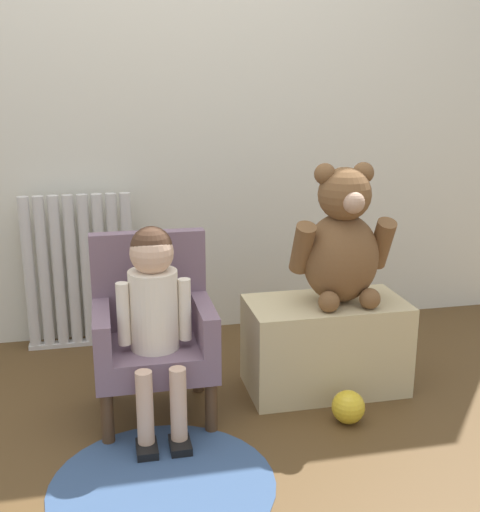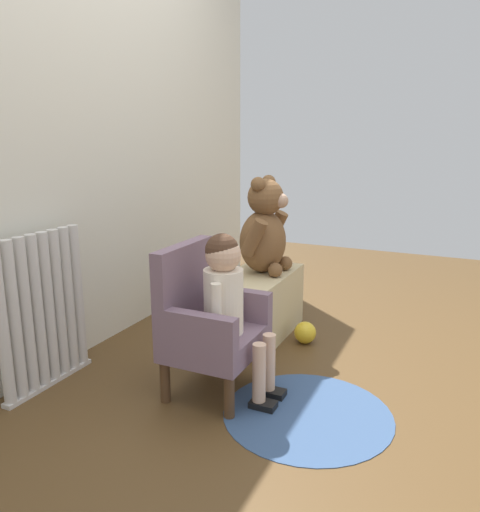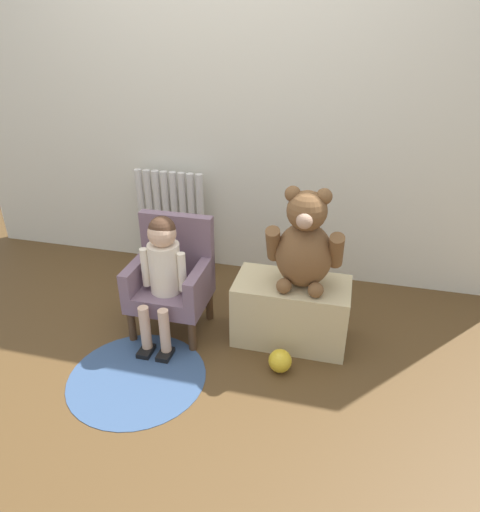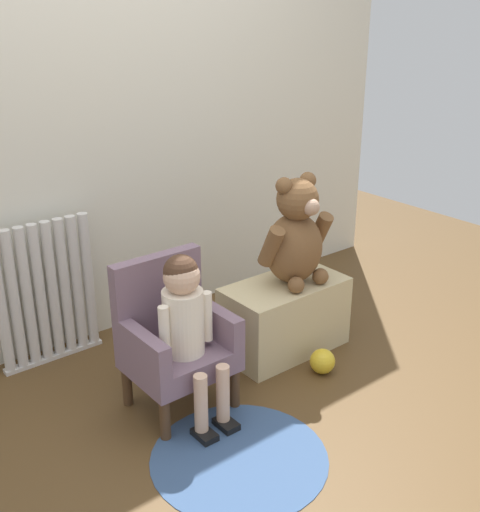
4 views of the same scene
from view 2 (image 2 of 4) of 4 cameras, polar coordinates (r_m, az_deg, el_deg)
name	(u,v)px [view 2 (image 2 of 4)]	position (r m, az deg, el deg)	size (l,w,h in m)	color
ground_plane	(316,397)	(2.29, 8.69, -15.61)	(6.00, 6.00, 0.00)	#52391E
back_wall	(71,117)	(2.64, -18.75, 14.86)	(3.80, 0.05, 2.40)	silver
radiator	(43,312)	(2.39, -21.56, -5.94)	(0.50, 0.05, 0.71)	silver
child_armchair	(206,321)	(2.21, -3.85, -7.47)	(0.42, 0.37, 0.66)	slate
child_figure	(228,293)	(2.11, -1.34, -4.21)	(0.25, 0.35, 0.72)	#F1E3CC
low_bench	(259,304)	(2.84, 2.17, -5.52)	(0.61, 0.33, 0.36)	#C9B687
large_teddy_bear	(264,230)	(2.77, 2.79, 2.93)	(0.39, 0.27, 0.54)	brown
floor_rug	(308,413)	(2.16, 7.72, -17.41)	(0.69, 0.69, 0.01)	#344D73
toy_ball	(305,333)	(2.79, 7.45, -8.67)	(0.12, 0.12, 0.12)	gold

